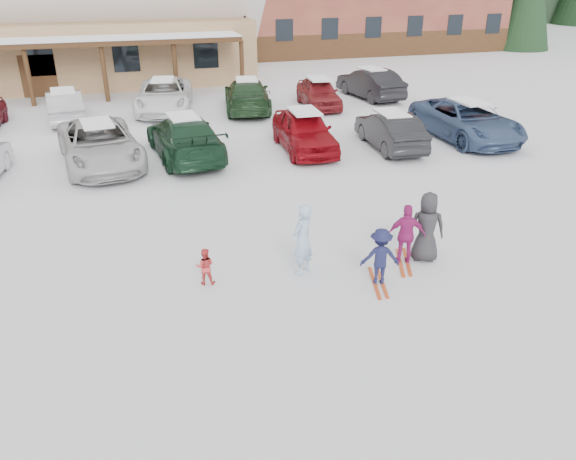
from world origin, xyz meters
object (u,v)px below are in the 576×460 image
object	(u,v)px
parked_car_5	(390,131)
parked_car_2	(100,144)
adult_skier	(303,240)
parked_car_9	(65,106)
day_lodge	(1,13)
child_magenta	(406,235)
parked_car_10	(164,95)
parked_car_3	(185,137)
child_navy	(380,257)
bystander_dark	(427,227)
parked_car_11	(247,95)
toddler_red	(205,266)
parked_car_12	(319,93)
lamp_post	(245,19)
parked_car_6	(466,120)
parked_car_4	(304,131)
parked_car_13	(370,83)

from	to	relation	value
parked_car_5	parked_car_2	bearing A→B (deg)	-2.14
adult_skier	parked_car_9	size ratio (longest dim) A/B	0.40
day_lodge	child_magenta	distance (m)	30.18
child_magenta	parked_car_10	bearing A→B (deg)	-56.26
adult_skier	parked_car_3	bearing A→B (deg)	-117.96
child_navy	bystander_dark	size ratio (longest dim) A/B	0.77
child_magenta	parked_car_10	xyz separation A→B (m)	(-3.99, 17.25, 0.02)
parked_car_9	parked_car_11	size ratio (longest dim) A/B	0.81
parked_car_2	parked_car_3	distance (m)	2.97
day_lodge	child_navy	world-z (taller)	day_lodge
child_navy	parked_car_5	size ratio (longest dim) A/B	0.32
toddler_red	parked_car_2	xyz separation A→B (m)	(-2.22, 9.26, 0.33)
parked_car_3	parked_car_12	xyz separation A→B (m)	(7.41, 6.30, -0.06)
parked_car_5	parked_car_9	xyz separation A→B (m)	(-12.25, 7.96, 0.01)
lamp_post	parked_car_6	world-z (taller)	lamp_post
parked_car_4	child_magenta	bearing A→B (deg)	-90.36
parked_car_6	child_magenta	bearing A→B (deg)	-130.91
adult_skier	child_navy	distance (m)	1.77
day_lodge	parked_car_5	bearing A→B (deg)	-50.00
parked_car_5	parked_car_12	xyz separation A→B (m)	(-0.34, 7.33, 0.02)
parked_car_2	toddler_red	bearing A→B (deg)	-84.26
child_navy	parked_car_2	distance (m)	11.93
day_lodge	parked_car_13	world-z (taller)	day_lodge
lamp_post	parked_car_11	distance (m)	9.01
bystander_dark	parked_car_11	distance (m)	16.20
parked_car_3	parked_car_4	world-z (taller)	parked_car_3
parked_car_3	parked_car_11	world-z (taller)	parked_car_3
parked_car_5	child_navy	bearing A→B (deg)	66.25
parked_car_3	parked_car_6	bearing A→B (deg)	170.89
lamp_post	child_navy	world-z (taller)	lamp_post
parked_car_10	adult_skier	bearing A→B (deg)	-75.65
bystander_dark	parked_car_9	bearing A→B (deg)	-37.33
adult_skier	parked_car_13	world-z (taller)	adult_skier
day_lodge	parked_car_13	bearing A→B (deg)	-28.67
day_lodge	parked_car_4	world-z (taller)	day_lodge
lamp_post	parked_car_3	world-z (taller)	lamp_post
adult_skier	child_magenta	xyz separation A→B (m)	(2.48, -0.25, -0.10)
child_navy	parked_car_2	world-z (taller)	parked_car_2
adult_skier	parked_car_5	distance (m)	10.46
child_navy	parked_car_12	bearing A→B (deg)	-89.87
child_magenta	parked_car_3	bearing A→B (deg)	-47.01
parked_car_2	parked_car_3	world-z (taller)	parked_car_3
adult_skier	toddler_red	size ratio (longest dim) A/B	1.97
day_lodge	parked_car_11	xyz separation A→B (m)	(11.92, -11.28, -3.19)
child_magenta	lamp_post	bearing A→B (deg)	-73.33
parked_car_6	parked_car_11	world-z (taller)	parked_car_6
parked_car_2	parked_car_3	xyz separation A→B (m)	(2.97, -0.02, 0.01)
adult_skier	child_magenta	world-z (taller)	adult_skier
parked_car_5	adult_skier	bearing A→B (deg)	56.59
day_lodge	parked_car_4	size ratio (longest dim) A/B	6.48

